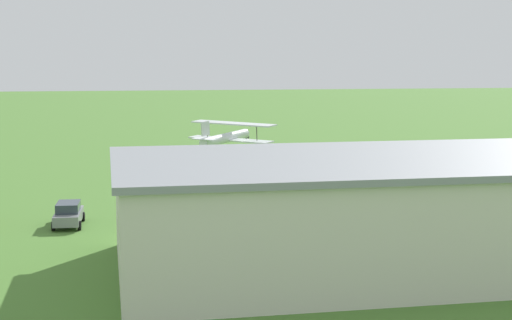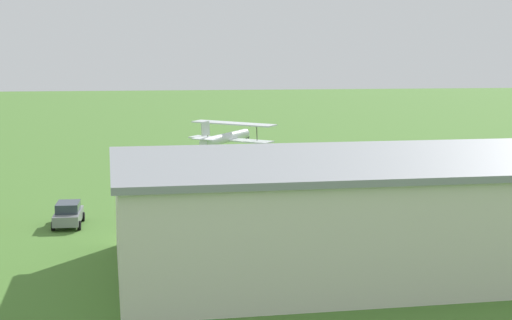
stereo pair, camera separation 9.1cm
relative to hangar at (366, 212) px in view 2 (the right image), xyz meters
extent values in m
plane|color=#47752D|center=(1.94, -31.62, -3.11)|extent=(400.00, 400.00, 0.00)
cube|color=beige|center=(0.00, 0.02, -0.18)|extent=(27.92, 15.45, 5.85)
cube|color=gray|center=(0.00, 0.02, 2.92)|extent=(28.53, 16.06, 0.35)
cube|color=#384251|center=(0.15, -7.48, -0.71)|extent=(9.67, 0.35, 4.80)
cylinder|color=silver|center=(3.92, -31.47, 0.96)|extent=(5.34, 5.24, 1.31)
cone|color=black|center=(1.34, -33.98, 0.75)|extent=(0.98, 0.98, 0.69)
cube|color=silver|center=(3.37, -32.01, 0.78)|extent=(7.54, 7.68, 0.20)
cube|color=silver|center=(3.02, -32.35, 2.28)|extent=(7.54, 7.68, 0.20)
cube|color=silver|center=(5.99, -29.45, 2.10)|extent=(0.91, 0.89, 1.36)
cube|color=silver|center=(6.03, -29.41, 1.14)|extent=(2.46, 2.49, 0.13)
cylinder|color=black|center=(2.84, -31.19, -0.29)|extent=(0.56, 0.55, 0.64)
cylinder|color=black|center=(4.17, -32.55, -0.29)|extent=(0.56, 0.55, 0.64)
cylinder|color=#332D28|center=(1.11, -30.04, 1.53)|extent=(0.18, 0.18, 1.53)
cylinder|color=#332D28|center=(5.28, -34.32, 1.53)|extent=(0.18, 0.18, 1.53)
cube|color=gold|center=(-12.85, -14.83, -2.40)|extent=(2.17, 4.74, 0.79)
cube|color=#2D3842|center=(-12.85, -14.83, -1.69)|extent=(1.79, 2.70, 0.62)
cylinder|color=black|center=(-13.61, -13.20, -2.79)|extent=(0.27, 0.66, 0.64)
cylinder|color=black|center=(-11.82, -13.35, -2.79)|extent=(0.27, 0.66, 0.64)
cylinder|color=black|center=(-13.87, -16.32, -2.79)|extent=(0.27, 0.66, 0.64)
cylinder|color=black|center=(-12.08, -16.47, -2.79)|extent=(0.27, 0.66, 0.64)
cube|color=white|center=(10.15, -14.57, -2.43)|extent=(1.82, 4.59, 0.72)
cube|color=#2D3842|center=(10.15, -14.57, -1.79)|extent=(1.57, 2.58, 0.56)
cylinder|color=black|center=(9.25, -13.03, -2.79)|extent=(0.23, 0.64, 0.64)
cylinder|color=black|center=(10.98, -13.00, -2.79)|extent=(0.23, 0.64, 0.64)
cylinder|color=black|center=(9.32, -16.13, -2.79)|extent=(0.23, 0.64, 0.64)
cylinder|color=black|center=(11.04, -16.10, -2.79)|extent=(0.23, 0.64, 0.64)
cube|color=slate|center=(17.32, -13.53, -2.44)|extent=(1.90, 4.43, 0.70)
cube|color=#2D3842|center=(17.32, -13.53, -1.77)|extent=(1.62, 2.50, 0.64)
cylinder|color=black|center=(16.51, -12.01, -2.79)|extent=(0.24, 0.65, 0.64)
cylinder|color=black|center=(18.25, -12.08, -2.79)|extent=(0.24, 0.65, 0.64)
cylinder|color=black|center=(16.40, -14.98, -2.79)|extent=(0.24, 0.65, 0.64)
cylinder|color=black|center=(18.14, -15.05, -2.79)|extent=(0.24, 0.65, 0.64)
cylinder|color=navy|center=(5.35, -18.09, -2.72)|extent=(0.45, 0.45, 0.77)
cylinder|color=#B23333|center=(5.35, -18.09, -2.06)|extent=(0.53, 0.53, 0.55)
sphere|color=brown|center=(5.35, -18.09, -1.68)|extent=(0.21, 0.21, 0.21)
cylinder|color=#33723F|center=(6.53, -17.27, -2.71)|extent=(0.44, 0.44, 0.79)
cylinder|color=#3F3F47|center=(6.53, -17.27, -2.04)|extent=(0.52, 0.52, 0.56)
sphere|color=#9E704C|center=(6.53, -17.27, -1.65)|extent=(0.21, 0.21, 0.21)
cylinder|color=navy|center=(-10.32, -16.70, -2.67)|extent=(0.43, 0.43, 0.88)
cylinder|color=navy|center=(-10.32, -16.70, -1.91)|extent=(0.51, 0.51, 0.63)
sphere|color=#9E704C|center=(-10.32, -16.70, -1.48)|extent=(0.24, 0.24, 0.24)
cylinder|color=#3F3F47|center=(-3.80, -14.90, -2.67)|extent=(0.42, 0.42, 0.89)
cylinder|color=navy|center=(-3.80, -14.90, -1.91)|extent=(0.49, 0.49, 0.63)
sphere|color=#D8AD84|center=(-3.80, -14.90, -1.47)|extent=(0.24, 0.24, 0.24)
camera|label=1|loc=(13.42, 41.37, 8.67)|focal=54.70mm
camera|label=2|loc=(13.33, 41.39, 8.67)|focal=54.70mm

